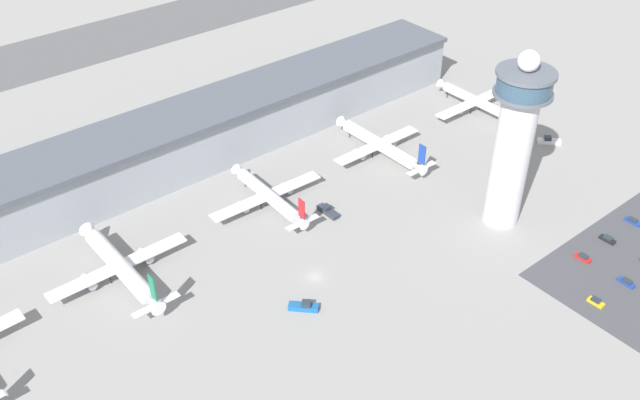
% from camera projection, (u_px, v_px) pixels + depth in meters
% --- Properties ---
extents(ground_plane, '(1000.00, 1000.00, 0.00)m').
position_uv_depth(ground_plane, '(315.00, 277.00, 192.05)').
color(ground_plane, gray).
extents(terminal_building, '(225.47, 25.00, 19.05)m').
position_uv_depth(terminal_building, '(179.00, 142.00, 230.24)').
color(terminal_building, '#9399A3').
rests_on(terminal_building, ground).
extents(runway_strip, '(338.21, 44.00, 0.01)m').
position_uv_depth(runway_strip, '(47.00, 55.00, 307.15)').
color(runway_strip, '#515154').
rests_on(runway_strip, ground).
extents(control_tower, '(16.03, 16.03, 54.13)m').
position_uv_depth(control_tower, '(514.00, 139.00, 196.59)').
color(control_tower, silver).
rests_on(control_tower, ground).
extents(airplane_gate_bravo, '(39.62, 41.16, 14.04)m').
position_uv_depth(airplane_gate_bravo, '(120.00, 266.00, 189.18)').
color(airplane_gate_bravo, white).
rests_on(airplane_gate_bravo, ground).
extents(airplane_gate_charlie, '(38.36, 36.73, 12.22)m').
position_uv_depth(airplane_gate_charlie, '(268.00, 196.00, 215.85)').
color(airplane_gate_charlie, silver).
rests_on(airplane_gate_charlie, ground).
extents(airplane_gate_delta, '(34.84, 40.79, 13.04)m').
position_uv_depth(airplane_gate_delta, '(379.00, 145.00, 239.33)').
color(airplane_gate_delta, white).
rests_on(airplane_gate_delta, ground).
extents(airplane_gate_echo, '(37.51, 37.81, 11.80)m').
position_uv_depth(airplane_gate_echo, '(476.00, 101.00, 263.91)').
color(airplane_gate_echo, white).
rests_on(airplane_gate_echo, ground).
extents(service_truck_catering, '(2.61, 8.02, 2.43)m').
position_uv_depth(service_truck_catering, '(328.00, 211.00, 214.74)').
color(service_truck_catering, black).
rests_on(service_truck_catering, ground).
extents(service_truck_fuel, '(7.33, 7.30, 2.56)m').
position_uv_depth(service_truck_fuel, '(549.00, 141.00, 247.65)').
color(service_truck_fuel, black).
rests_on(service_truck_fuel, ground).
extents(service_truck_baggage, '(7.10, 7.21, 2.57)m').
position_uv_depth(service_truck_baggage, '(304.00, 307.00, 181.66)').
color(service_truck_baggage, black).
rests_on(service_truck_baggage, ground).
extents(car_silver_sedan, '(1.99, 4.70, 1.48)m').
position_uv_depth(car_silver_sedan, '(608.00, 239.00, 204.22)').
color(car_silver_sedan, black).
rests_on(car_silver_sedan, ground).
extents(car_black_suv, '(1.96, 4.84, 1.42)m').
position_uv_depth(car_black_suv, '(626.00, 282.00, 189.56)').
color(car_black_suv, black).
rests_on(car_black_suv, ground).
extents(car_red_hatchback, '(2.00, 4.34, 1.54)m').
position_uv_depth(car_red_hatchback, '(596.00, 302.00, 183.49)').
color(car_red_hatchback, black).
rests_on(car_red_hatchback, ground).
extents(car_grey_coupe, '(2.06, 4.68, 1.56)m').
position_uv_depth(car_grey_coupe, '(583.00, 257.00, 197.66)').
color(car_grey_coupe, black).
rests_on(car_grey_coupe, ground).
extents(car_green_van, '(1.92, 4.82, 1.35)m').
position_uv_depth(car_green_van, '(633.00, 221.00, 211.19)').
color(car_green_van, black).
rests_on(car_green_van, ground).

